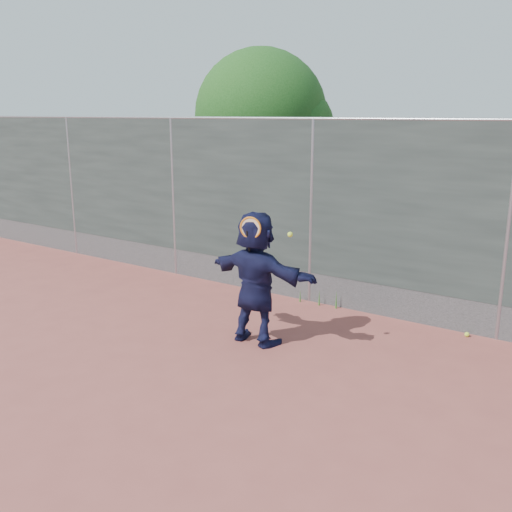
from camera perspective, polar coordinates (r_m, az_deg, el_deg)
The scene contains 7 objects.
ground at distance 7.08m, azimuth -8.84°, elevation -11.92°, with size 80.00×80.00×0.00m, color #9E4C42.
player at distance 7.71m, azimuth -0.00°, elevation -2.21°, with size 1.71×0.54×1.84m, color #16183C.
ball_ground at distance 8.69m, azimuth 20.35°, elevation -7.36°, with size 0.07×0.07×0.07m, color #CCEC34.
fence at distance 9.34m, azimuth 5.57°, elevation 4.79°, with size 20.00×0.06×3.03m.
swing_action at distance 7.32m, azimuth -0.17°, elevation 2.64°, with size 0.75×0.13×0.51m.
tree_left at distance 13.30m, azimuth 1.17°, elevation 13.49°, with size 3.15×3.00×4.53m.
weed_clump at distance 9.45m, azimuth 6.59°, elevation -4.18°, with size 0.68×0.07×0.30m.
Camera 1 is at (4.41, -4.59, 3.09)m, focal length 40.00 mm.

